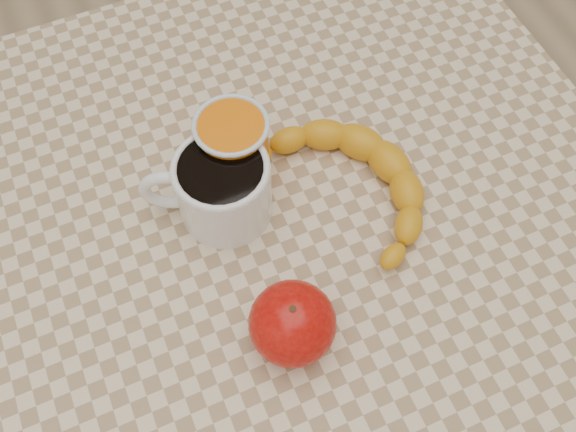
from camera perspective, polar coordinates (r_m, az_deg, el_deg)
name	(u,v)px	position (r m, az deg, el deg)	size (l,w,h in m)	color
ground	(288,391)	(1.40, 0.00, -15.33)	(3.00, 3.00, 0.00)	tan
table	(288,258)	(0.77, 0.00, -3.79)	(0.80, 0.80, 0.75)	beige
coffee_mug	(221,187)	(0.67, -6.02, 2.60)	(0.15, 0.13, 0.09)	white
orange_juice_glass	(234,149)	(0.69, -4.84, 5.97)	(0.08, 0.08, 0.09)	orange
apple	(292,323)	(0.61, 0.40, -9.52)	(0.10, 0.10, 0.08)	#8B0405
banana	(350,183)	(0.70, 5.52, 2.90)	(0.23, 0.28, 0.04)	orange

